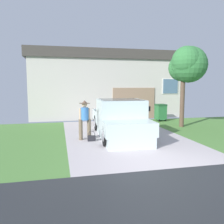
{
  "coord_description": "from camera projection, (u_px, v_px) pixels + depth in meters",
  "views": [
    {
      "loc": [
        -2.83,
        -5.73,
        2.31
      ],
      "look_at": [
        -0.64,
        3.86,
        1.18
      ],
      "focal_mm": 37.27,
      "sensor_mm": 36.0,
      "label": 1
    }
  ],
  "objects": [
    {
      "name": "ground",
      "position": [
        207.0,
        202.0,
        4.64
      ],
      "size": [
        29.2,
        18.6,
        0.18
      ],
      "color": "#B6ACAE"
    },
    {
      "name": "pickup_truck",
      "position": [
        120.0,
        120.0,
        10.35
      ],
      "size": [
        2.18,
        5.2,
        1.7
      ],
      "rotation": [
        0.0,
        0.0,
        3.09
      ],
      "color": "silver",
      "rests_on": "ground"
    },
    {
      "name": "person_with_hat",
      "position": [
        85.0,
        118.0,
        9.84
      ],
      "size": [
        0.52,
        0.45,
        1.68
      ],
      "rotation": [
        0.0,
        0.0,
        0.09
      ],
      "color": "brown",
      "rests_on": "ground"
    },
    {
      "name": "handbag",
      "position": [
        92.0,
        138.0,
        9.66
      ],
      "size": [
        0.32,
        0.16,
        0.43
      ],
      "color": "#232328",
      "rests_on": "ground"
    },
    {
      "name": "house_with_garage",
      "position": [
        103.0,
        84.0,
        18.48
      ],
      "size": [
        11.18,
        6.46,
        4.72
      ],
      "color": "beige",
      "rests_on": "ground"
    },
    {
      "name": "front_yard_tree",
      "position": [
        187.0,
        65.0,
        12.58
      ],
      "size": [
        2.02,
        2.07,
        4.41
      ],
      "color": "brown",
      "rests_on": "ground"
    },
    {
      "name": "wheeled_trash_bin",
      "position": [
        161.0,
        112.0,
        15.13
      ],
      "size": [
        0.6,
        0.72,
        1.09
      ],
      "color": "#286B38",
      "rests_on": "ground"
    }
  ]
}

